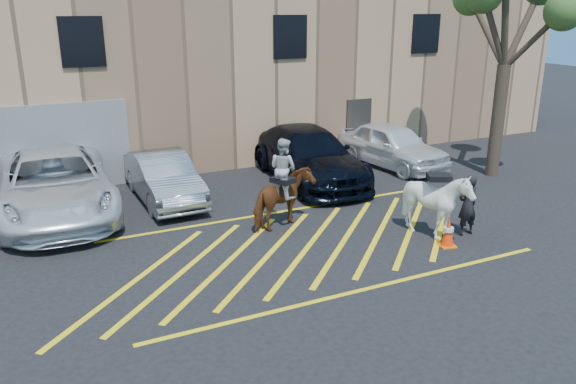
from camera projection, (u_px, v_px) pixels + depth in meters
name	position (u px, v px, depth m)	size (l,w,h in m)	color
ground	(303.00, 242.00, 14.08)	(90.00, 90.00, 0.00)	black
car_white_pickup	(55.00, 184.00, 15.68)	(2.97, 6.45, 1.79)	white
car_silver_sedan	(164.00, 178.00, 16.87)	(1.53, 4.37, 1.44)	gray
car_blue_suv	(309.00, 155.00, 18.86)	(2.43, 5.99, 1.74)	black
car_white_suv	(392.00, 145.00, 20.56)	(1.87, 4.64, 1.58)	white
handler	(468.00, 205.00, 14.29)	(0.58, 0.38, 1.60)	black
warehouse	(172.00, 57.00, 23.20)	(32.42, 10.20, 7.30)	tan
hatching_zone	(309.00, 246.00, 13.82)	(12.60, 5.12, 0.01)	yellow
mounted_bay	(283.00, 192.00, 14.74)	(2.01, 1.50, 2.42)	brown
saddled_white	(437.00, 204.00, 14.09)	(2.03, 2.11, 1.79)	silver
traffic_cone	(448.00, 232.00, 13.71)	(0.46, 0.46, 0.73)	orange
tree	(511.00, 4.00, 17.92)	(3.99, 4.37, 7.31)	#413427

